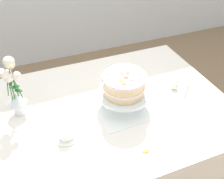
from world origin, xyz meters
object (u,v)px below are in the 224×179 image
Objects in this scene: layer_cake at (124,84)px; teacup at (66,134)px; flower_vase at (13,88)px; dining_table at (107,121)px; cake_stand at (124,95)px; fallen_rose at (175,86)px.

layer_cake is 1.91× the size of teacup.
flower_vase is 0.36m from teacup.
layer_cake is at bearing -16.76° from flower_vase.
dining_table is 0.54m from flower_vase.
dining_table is 11.63× the size of teacup.
dining_table is 0.30m from teacup.
cake_stand reaches higher than fallen_rose.
teacup is 0.94× the size of fallen_rose.
layer_cake reaches higher than teacup.
flower_vase is at bearing 171.55° from fallen_rose.
layer_cake is at bearing 17.34° from teacup.
dining_table is 0.20m from cake_stand.
flower_vase reaches higher than fallen_rose.
cake_stand is 0.57m from flower_vase.
fallen_rose is (0.36, 0.03, -0.13)m from layer_cake.
cake_stand is (0.10, -0.01, 0.17)m from dining_table.
flower_vase is 0.92m from fallen_rose.
flower_vase reaches higher than layer_cake.
teacup is at bearing -162.66° from layer_cake.
fallen_rose is at bearing 4.83° from layer_cake.
fallen_rose is at bearing 4.83° from cake_stand.
flower_vase is at bearing 125.18° from teacup.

